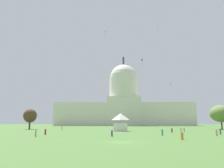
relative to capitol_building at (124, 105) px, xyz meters
The scene contains 24 objects.
ground_plane 194.61m from the capitol_building, 91.01° to the right, with size 800.00×800.00×0.00m, color #42662D.
capitol_building is the anchor object (origin of this frame).
event_tent 146.59m from the capitol_building, 91.31° to the right, with size 5.52×5.78×6.66m.
tree_east_near 131.88m from the capitol_building, 70.60° to the right, with size 12.91×13.61×11.27m.
tree_west_mid 132.84m from the capitol_building, 110.86° to the right, with size 8.85×8.84×9.78m.
person_tan_front_left 139.22m from the capitol_building, 101.86° to the right, with size 0.55×0.55×1.66m.
person_maroon_front_right 156.50m from the capitol_building, 84.92° to the right, with size 0.47×0.47×1.48m.
person_tan_back_right 164.58m from the capitol_building, 84.85° to the right, with size 0.42×0.42×1.71m.
person_purple_edge_west 179.10m from the capitol_building, 91.73° to the right, with size 0.46×0.46×1.60m.
person_tan_mid_left 177.50m from the capitol_building, 83.50° to the right, with size 0.65×0.65×1.71m.
person_grey_lawn_far_right 153.51m from the capitol_building, 82.92° to the right, with size 0.49×0.49×1.54m.
person_teal_near_tree_west 175.23m from the capitol_building, 87.66° to the right, with size 0.49×0.49×1.69m.
person_denim_edge_east 170.92m from the capitol_building, 81.90° to the right, with size 0.42×0.42×1.78m.
person_tan_front_center 182.99m from the capitol_building, 97.13° to the right, with size 0.48×0.48×1.66m.
person_orange_near_tent 189.34m from the capitol_building, 87.49° to the right, with size 0.67×0.67×1.53m.
person_maroon_mid_right 173.65m from the capitol_building, 97.85° to the right, with size 0.46×0.46×1.65m.
kite_white_high 139.30m from the capitol_building, 84.38° to the right, with size 0.66×1.65×3.87m.
kite_blue_mid 131.73m from the capitol_building, 87.08° to the right, with size 0.71×0.34×2.88m.
kite_green_mid 26.58m from the capitol_building, 130.59° to the right, with size 1.02×1.15×2.74m.
kite_gold_low 82.97m from the capitol_building, 97.41° to the right, with size 1.36×0.97×0.11m.
kite_cyan_high 115.87m from the capitol_building, 96.04° to the right, with size 1.28×1.18×1.84m.
kite_yellow_high 58.24m from the capitol_building, 136.81° to the right, with size 1.70×1.11×2.42m.
kite_lime_mid 67.18m from the capitol_building, 56.88° to the right, with size 1.01×0.96×0.96m.
kite_pink_mid 46.00m from the capitol_building, 63.87° to the right, with size 1.47×1.40×0.23m.
Camera 1 is at (0.08, -38.88, 3.22)m, focal length 36.41 mm.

